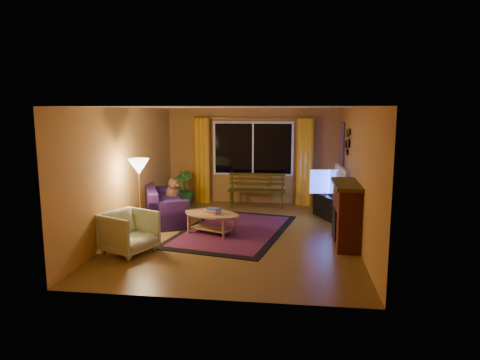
# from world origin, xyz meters

# --- Properties ---
(floor) EXTENTS (4.50, 6.00, 0.02)m
(floor) POSITION_xyz_m (0.00, 0.00, -0.01)
(floor) COLOR brown
(floor) RESTS_ON ground
(ceiling) EXTENTS (4.50, 6.00, 0.02)m
(ceiling) POSITION_xyz_m (0.00, 0.00, 2.51)
(ceiling) COLOR white
(ceiling) RESTS_ON ground
(wall_back) EXTENTS (4.50, 0.02, 2.50)m
(wall_back) POSITION_xyz_m (0.00, 3.01, 1.25)
(wall_back) COLOR #B67F38
(wall_back) RESTS_ON ground
(wall_left) EXTENTS (0.02, 6.00, 2.50)m
(wall_left) POSITION_xyz_m (-2.26, 0.00, 1.25)
(wall_left) COLOR #B67F38
(wall_left) RESTS_ON ground
(wall_right) EXTENTS (0.02, 6.00, 2.50)m
(wall_right) POSITION_xyz_m (2.26, 0.00, 1.25)
(wall_right) COLOR #B67F38
(wall_right) RESTS_ON ground
(window) EXTENTS (2.00, 0.02, 1.30)m
(window) POSITION_xyz_m (0.00, 2.94, 1.45)
(window) COLOR black
(window) RESTS_ON wall_back
(curtain_rod) EXTENTS (3.20, 0.03, 0.03)m
(curtain_rod) POSITION_xyz_m (0.00, 2.90, 2.25)
(curtain_rod) COLOR #BF8C3F
(curtain_rod) RESTS_ON wall_back
(curtain_left) EXTENTS (0.36, 0.36, 2.24)m
(curtain_left) POSITION_xyz_m (-1.35, 2.88, 1.12)
(curtain_left) COLOR #F5A41A
(curtain_left) RESTS_ON ground
(curtain_right) EXTENTS (0.36, 0.36, 2.24)m
(curtain_right) POSITION_xyz_m (1.35, 2.88, 1.12)
(curtain_right) COLOR #F5A41A
(curtain_right) RESTS_ON ground
(bench) EXTENTS (1.44, 0.46, 0.43)m
(bench) POSITION_xyz_m (0.15, 2.46, 0.21)
(bench) COLOR #362B07
(bench) RESTS_ON ground
(potted_plant) EXTENTS (0.65, 0.65, 0.90)m
(potted_plant) POSITION_xyz_m (-1.74, 2.38, 0.45)
(potted_plant) COLOR #235B1E
(potted_plant) RESTS_ON ground
(sofa) EXTENTS (1.49, 2.09, 0.78)m
(sofa) POSITION_xyz_m (-1.76, 0.87, 0.39)
(sofa) COLOR #24113F
(sofa) RESTS_ON ground
(dog) EXTENTS (0.32, 0.43, 0.46)m
(dog) POSITION_xyz_m (-1.71, 1.30, 0.61)
(dog) COLOR brown
(dog) RESTS_ON sofa
(armchair) EXTENTS (0.98, 1.01, 0.80)m
(armchair) POSITION_xyz_m (-1.73, -1.32, 0.40)
(armchair) COLOR beige
(armchair) RESTS_ON ground
(floor_lamp) EXTENTS (0.28, 0.28, 1.54)m
(floor_lamp) POSITION_xyz_m (-1.84, -0.45, 0.77)
(floor_lamp) COLOR #BF8C3F
(floor_lamp) RESTS_ON ground
(rug) EXTENTS (2.56, 3.46, 0.02)m
(rug) POSITION_xyz_m (-0.13, 0.22, 0.01)
(rug) COLOR maroon
(rug) RESTS_ON ground
(coffee_table) EXTENTS (1.56, 1.56, 0.44)m
(coffee_table) POSITION_xyz_m (-0.52, -0.06, 0.22)
(coffee_table) COLOR #A67A53
(coffee_table) RESTS_ON ground
(tv_console) EXTENTS (0.91, 1.35, 0.54)m
(tv_console) POSITION_xyz_m (2.00, 1.41, 0.27)
(tv_console) COLOR black
(tv_console) RESTS_ON ground
(television) EXTENTS (0.26, 1.17, 0.67)m
(television) POSITION_xyz_m (2.00, 1.41, 0.87)
(television) COLOR black
(television) RESTS_ON tv_console
(fireplace) EXTENTS (0.40, 1.20, 1.10)m
(fireplace) POSITION_xyz_m (2.05, -0.40, 0.55)
(fireplace) COLOR maroon
(fireplace) RESTS_ON ground
(mirror_cluster) EXTENTS (0.06, 0.60, 0.56)m
(mirror_cluster) POSITION_xyz_m (2.21, 1.30, 1.80)
(mirror_cluster) COLOR black
(mirror_cluster) RESTS_ON wall_right
(painting) EXTENTS (0.04, 0.76, 0.96)m
(painting) POSITION_xyz_m (2.22, 2.45, 1.65)
(painting) COLOR #D45928
(painting) RESTS_ON wall_right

